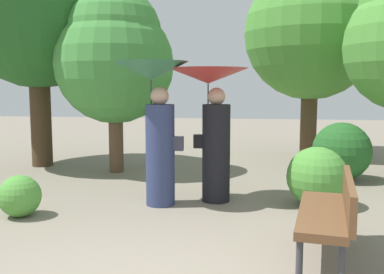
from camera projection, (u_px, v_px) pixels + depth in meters
person_left at (156, 110)px, 6.12m from camera, size 1.06×1.06×2.05m
person_right at (212, 110)px, 6.32m from camera, size 1.17×1.17×1.97m
park_bench at (331, 210)px, 4.20m from camera, size 0.72×1.56×0.83m
tree_near_left at (114, 55)px, 8.42m from camera, size 2.32×2.32×3.63m
tree_mid_right at (312, 22)px, 10.43m from camera, size 3.23×3.23×5.08m
bush_path_left at (20, 196)px, 5.65m from camera, size 0.55×0.55×0.55m
bush_path_right at (317, 177)px, 6.13m from camera, size 0.86×0.86×0.86m
bush_behind_bench at (342, 151)px, 7.85m from camera, size 1.06×1.06×1.06m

